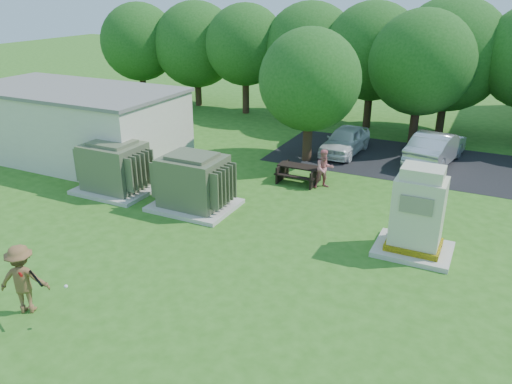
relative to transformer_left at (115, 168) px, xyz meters
The scene contains 14 objects.
ground 7.96m from the transformer_left, 34.70° to the right, with size 120.00×120.00×0.00m, color #2D6619.
service_building 5.19m from the transformer_left, 150.95° to the left, with size 10.00×5.00×3.20m, color beige.
service_building_roof 5.64m from the transformer_left, 150.95° to the left, with size 10.20×5.20×0.15m, color slate.
parking_strip 16.25m from the transformer_left, 33.69° to the left, with size 20.00×6.00×0.01m, color #232326.
transformer_left is the anchor object (origin of this frame).
transformer_right 3.70m from the transformer_left, ahead, with size 3.00×2.40×2.07m.
generator_cabinet 11.63m from the transformer_left, ahead, with size 2.29×1.87×2.79m.
picnic_table 7.49m from the transformer_left, 33.51° to the left, with size 1.72×1.29×0.74m.
batter 8.08m from the transformer_left, 64.96° to the right, with size 1.19×0.69×1.85m, color brown.
person_at_picnic 8.40m from the transformer_left, 28.58° to the left, with size 0.78×0.61×1.61m, color #D26F75.
car_white 11.15m from the transformer_left, 52.35° to the left, with size 1.56×3.88×1.32m, color white.
car_silver_a 14.37m from the transformer_left, 40.08° to the left, with size 1.59×4.56×1.50m, color silver.
batting_equipment 8.50m from the transformer_left, 61.04° to the right, with size 1.46×0.39×0.16m.
tree_row 16.56m from the transformer_left, 59.50° to the left, with size 41.30×13.30×7.30m.
Camera 1 is at (6.76, -9.77, 7.61)m, focal length 35.00 mm.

